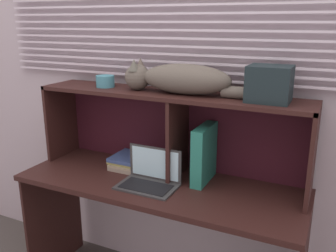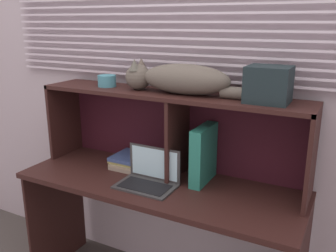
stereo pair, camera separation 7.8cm
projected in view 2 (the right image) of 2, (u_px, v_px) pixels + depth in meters
back_panel_with_blinds at (183, 87)px, 2.14m from camera, size 4.40×0.08×2.50m
desk at (158, 206)px, 2.04m from camera, size 1.58×0.56×0.78m
hutch_shelf_unit at (172, 117)px, 2.04m from camera, size 1.54×0.29×0.48m
cat at (180, 79)px, 1.92m from camera, size 0.88×0.18×0.18m
laptop at (149, 177)px, 1.96m from camera, size 0.31×0.20×0.20m
binder_upright at (204, 155)px, 1.97m from camera, size 0.06×0.25×0.32m
book_stack at (130, 160)px, 2.21m from camera, size 0.19×0.22×0.07m
small_basket at (107, 81)px, 2.15m from camera, size 0.11×0.11×0.07m
storage_box at (268, 84)px, 1.71m from camera, size 0.20×0.18×0.17m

